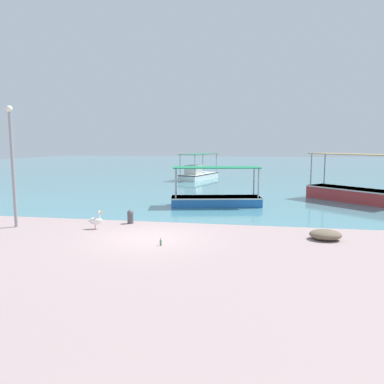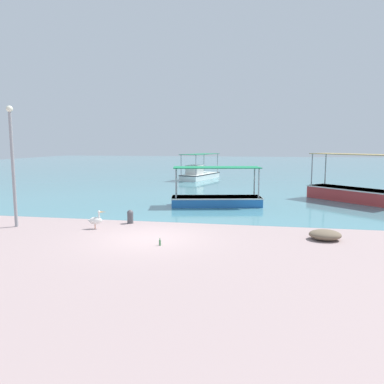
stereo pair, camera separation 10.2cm
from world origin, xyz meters
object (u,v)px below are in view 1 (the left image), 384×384
Objects in this scene: fishing_boat_center at (198,174)px; pelican at (96,220)px; fishing_boat_near_left at (356,192)px; net_pile at (325,235)px; fishing_boat_far_right at (216,198)px; mooring_bollard at (130,216)px; lamp_post at (12,159)px; glass_bottle at (161,243)px.

pelican is (-0.71, -22.98, -0.23)m from fishing_boat_center.
net_pile is at bearing -108.88° from fishing_boat_near_left.
fishing_boat_center is at bearing 102.99° from fishing_boat_far_right.
pelican is 1.73m from mooring_bollard.
lamp_post reaches higher than fishing_boat_far_right.
fishing_boat_far_right is at bearing 57.45° from pelican.
fishing_boat_center is 22.99m from pelican.
fishing_boat_near_left is at bearing 20.64° from fishing_boat_far_right.
net_pile is at bearing -10.06° from mooring_bollard.
glass_bottle is at bearing -55.48° from mooring_bollard.
net_pile is at bearing 17.95° from glass_bottle.
net_pile reaches higher than glass_bottle.
mooring_bollard reaches higher than net_pile.
glass_bottle is at bearing -162.05° from net_pile.
pelican is at bearing -141.98° from fishing_boat_near_left.
fishing_boat_center is 21.64m from mooring_bollard.
lamp_post is at bearing 165.43° from glass_bottle.
lamp_post is 4.38× the size of net_pile.
net_pile is (8.36, -1.48, -0.14)m from mooring_bollard.
mooring_bollard is 8.50m from net_pile.
glass_bottle is (-0.97, -9.00, -0.36)m from fishing_boat_far_right.
fishing_boat_near_left reaches higher than mooring_bollard.
fishing_boat_far_right is 8.71× the size of mooring_bollard.
pelican reaches higher than net_pile.
lamp_post is at bearing -179.56° from net_pile.
lamp_post is 5.65m from mooring_bollard.
net_pile is 6.31m from glass_bottle.
mooring_bollard is at bearing -120.88° from fishing_boat_far_right.
net_pile is (5.03, -7.05, -0.27)m from fishing_boat_far_right.
mooring_bollard is at bearing 124.52° from glass_bottle.
pelican is at bearing 3.77° from lamp_post.
fishing_boat_far_right is 9.13m from fishing_boat_near_left.
fishing_boat_center is 1.04× the size of fishing_boat_near_left.
fishing_boat_far_right is 8.20m from pelican.
fishing_boat_near_left reaches higher than fishing_boat_center.
fishing_boat_near_left reaches higher than net_pile.
glass_bottle is (7.09, -1.84, -2.88)m from lamp_post.
mooring_bollard is 0.52× the size of net_pile.
lamp_post is at bearing -148.02° from fishing_boat_near_left.
glass_bottle is (2.36, -3.43, -0.23)m from mooring_bollard.
fishing_boat_far_right is at bearing 41.57° from lamp_post.
glass_bottle is at bearing -31.22° from pelican.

